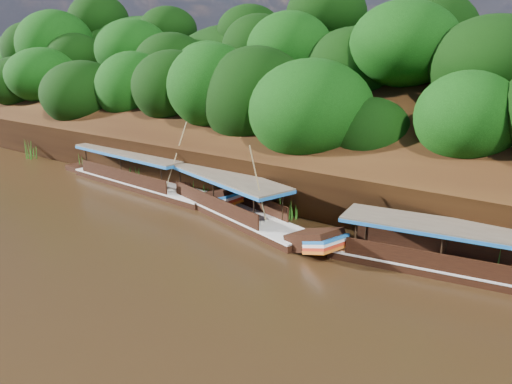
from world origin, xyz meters
TOP-DOWN VIEW (x-y plane):
  - ground at (0.00, 0.00)m, footprint 160.00×160.00m
  - riverbank at (-0.01, 22.73)m, footprint 120.00×30.06m
  - boat_0 at (12.89, 7.63)m, footprint 15.09×4.38m
  - boat_1 at (-1.05, 7.26)m, footprint 15.39×6.12m
  - boat_2 at (-11.21, 8.53)m, footprint 17.58×3.49m
  - reeds at (-4.45, 9.50)m, footprint 49.27×2.56m

SIDE VIEW (x-z plane):
  - ground at x=0.00m, z-range 0.00..0.00m
  - boat_0 at x=12.89m, z-range -2.23..3.32m
  - boat_1 at x=-1.05m, z-range -2.37..3.57m
  - boat_2 at x=-11.21m, z-range -2.43..3.67m
  - reeds at x=-4.45m, z-range -0.19..1.87m
  - riverbank at x=-0.01m, z-range -7.81..11.59m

